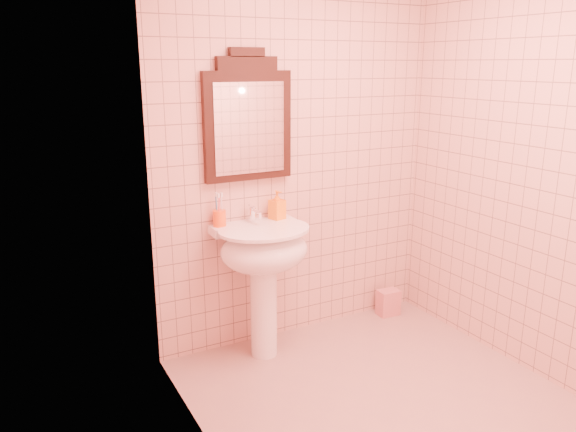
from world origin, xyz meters
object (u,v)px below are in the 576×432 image
pedestal_sink (264,259)px  towel (388,302)px  toothbrush_cup (219,218)px  soap_dispenser (277,205)px  mirror (248,120)px

pedestal_sink → towel: pedestal_sink is taller
pedestal_sink → toothbrush_cup: 0.37m
pedestal_sink → toothbrush_cup: bearing=143.2°
pedestal_sink → soap_dispenser: size_ratio=4.60×
mirror → soap_dispenser: 0.57m
pedestal_sink → towel: bearing=5.4°
toothbrush_cup → towel: bearing=-2.7°
pedestal_sink → mirror: size_ratio=1.08×
mirror → toothbrush_cup: bearing=-170.8°
towel → toothbrush_cup: bearing=177.3°
mirror → soap_dispenser: bearing=-19.3°
towel → pedestal_sink: bearing=-174.6°
pedestal_sink → towel: size_ratio=4.45×
mirror → towel: 1.78m
mirror → soap_dispenser: (0.17, -0.06, -0.54)m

